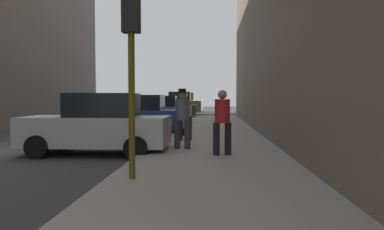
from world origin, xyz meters
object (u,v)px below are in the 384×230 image
object	(u,v)px
parked_silver_sedan	(98,125)
pedestrian_in_tan_coat	(185,113)
parked_white_van	(183,103)
traffic_light	(131,38)
fire_hydrant	(178,123)
pedestrian_in_red_jacket	(222,119)
parked_dark_green_sedan	(170,108)
duffel_bag	(181,132)
pedestrian_with_beanie	(182,115)
parked_blue_sedan	(139,116)
parked_gray_coupe	(158,111)
parked_bronze_suv	(178,104)

from	to	relation	value
parked_silver_sedan	pedestrian_in_tan_coat	bearing A→B (deg)	46.43
parked_white_van	traffic_light	distance (m)	35.97
fire_hydrant	pedestrian_in_red_jacket	xyz separation A→B (m)	(1.80, -7.02, 0.61)
parked_dark_green_sedan	duffel_bag	bearing A→B (deg)	-82.00
pedestrian_with_beanie	pedestrian_in_red_jacket	bearing A→B (deg)	-45.08
parked_dark_green_sedan	parked_white_van	bearing A→B (deg)	90.00
parked_dark_green_sedan	fire_hydrant	distance (m)	13.00
parked_blue_sedan	parked_gray_coupe	bearing A→B (deg)	90.00
pedestrian_in_tan_coat	duffel_bag	world-z (taller)	pedestrian_in_tan_coat
parked_silver_sedan	parked_dark_green_sedan	world-z (taller)	same
parked_blue_sedan	parked_bronze_suv	world-z (taller)	parked_bronze_suv
parked_blue_sedan	pedestrian_with_beanie	bearing A→B (deg)	-67.19
parked_blue_sedan	parked_dark_green_sedan	bearing A→B (deg)	90.00
parked_gray_coupe	pedestrian_in_red_jacket	world-z (taller)	pedestrian_in_red_jacket
pedestrian_in_tan_coat	pedestrian_in_red_jacket	world-z (taller)	same
parked_white_van	fire_hydrant	bearing A→B (deg)	-86.01
duffel_bag	traffic_light	bearing A→B (deg)	-91.53
parked_blue_sedan	parked_dark_green_sedan	world-z (taller)	same
parked_blue_sedan	parked_white_van	distance (m)	25.91
duffel_bag	parked_gray_coupe	bearing A→B (deg)	104.38
parked_bronze_suv	pedestrian_in_red_jacket	distance (m)	27.11
traffic_light	pedestrian_in_red_jacket	world-z (taller)	traffic_light
parked_bronze_suv	pedestrian_in_red_jacket	bearing A→B (deg)	-82.35
parked_silver_sedan	pedestrian_in_tan_coat	world-z (taller)	pedestrian_in_tan_coat
parked_bronze_suv	parked_white_van	bearing A→B (deg)	90.00
parked_dark_green_sedan	fire_hydrant	xyz separation A→B (m)	(1.80, -12.87, -0.35)
parked_silver_sedan	parked_dark_green_sedan	xyz separation A→B (m)	(-0.00, 18.96, 0.00)
parked_bronze_suv	parked_gray_coupe	bearing A→B (deg)	-90.00
fire_hydrant	parked_blue_sedan	bearing A→B (deg)	-179.43
parked_silver_sedan	traffic_light	distance (m)	4.72
traffic_light	pedestrian_in_tan_coat	distance (m)	6.62
parked_gray_coupe	pedestrian_in_red_jacket	bearing A→B (deg)	-74.74
parked_silver_sedan	parked_white_van	bearing A→B (deg)	90.00
parked_bronze_suv	fire_hydrant	bearing A→B (deg)	-84.81
parked_silver_sedan	parked_blue_sedan	distance (m)	6.07
parked_blue_sedan	pedestrian_with_beanie	size ratio (longest dim) A/B	2.38
parked_bronze_suv	pedestrian_in_red_jacket	size ratio (longest dim) A/B	2.70
parked_blue_sedan	traffic_light	size ratio (longest dim) A/B	1.17
parked_blue_sedan	pedestrian_in_tan_coat	bearing A→B (deg)	-56.55
traffic_light	pedestrian_in_tan_coat	world-z (taller)	traffic_light
parked_gray_coupe	parked_blue_sedan	bearing A→B (deg)	-90.00
parked_blue_sedan	parked_dark_green_sedan	xyz separation A→B (m)	(-0.00, 12.89, 0.00)
parked_gray_coupe	pedestrian_in_tan_coat	world-z (taller)	pedestrian_in_tan_coat
parked_bronze_suv	parked_blue_sedan	bearing A→B (deg)	-90.00
pedestrian_in_red_jacket	duffel_bag	world-z (taller)	pedestrian_in_red_jacket
parked_white_van	pedestrian_in_red_jacket	world-z (taller)	parked_white_van
parked_dark_green_sedan	pedestrian_in_red_jacket	size ratio (longest dim) A/B	2.49
parked_bronze_suv	traffic_light	world-z (taller)	traffic_light
parked_silver_sedan	pedestrian_with_beanie	distance (m)	2.49
parked_white_van	fire_hydrant	xyz separation A→B (m)	(1.80, -25.89, -0.54)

